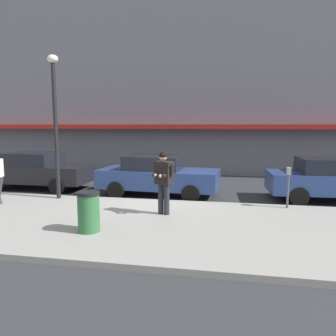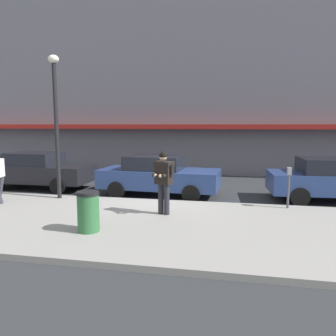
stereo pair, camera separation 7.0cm
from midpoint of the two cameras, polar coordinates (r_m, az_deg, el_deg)
ground_plane at (r=11.59m, az=-1.15°, el=-5.94°), size 80.00×80.00×0.00m
sidewalk at (r=8.70m, az=1.36°, el=-10.09°), size 32.00×5.30×0.14m
curb_paint_line at (r=11.48m, az=3.81°, el=-6.08°), size 28.00×0.12×0.01m
storefront_facade at (r=19.98m, az=7.25°, el=19.31°), size 28.00×4.70×13.61m
parked_sedan_near at (r=14.93m, az=-21.60°, el=-0.34°), size 4.53×2.00×1.54m
parked_sedan_mid at (r=12.48m, az=-1.52°, el=-1.27°), size 4.61×2.15×1.54m
parked_sedan_far at (r=12.93m, az=27.12°, el=-1.80°), size 4.60×2.13×1.54m
man_texting_on_phone at (r=9.32m, az=-0.57°, el=-1.42°), size 0.61×0.65×1.81m
street_lamp_post at (r=11.93m, az=-18.79°, el=9.25°), size 0.36×0.36×4.88m
parking_meter at (r=10.71m, az=20.47°, el=-2.25°), size 0.12×0.18×1.27m
trash_bin at (r=8.17m, az=-13.48°, el=-7.36°), size 0.55×0.55×0.98m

